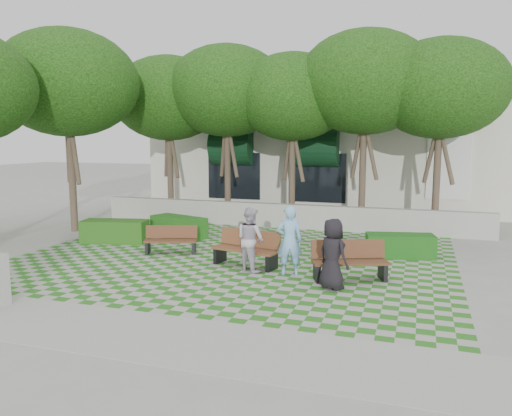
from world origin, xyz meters
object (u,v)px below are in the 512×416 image
(bench_west, at_px, (171,240))
(hedge_west, at_px, (115,231))
(hedge_midleft, at_px, (179,227))
(person_dark, at_px, (333,254))
(bench_east, at_px, (349,261))
(person_white, at_px, (250,239))
(bench_mid, at_px, (247,249))
(person_blue, at_px, (289,241))
(hedge_east, at_px, (400,246))

(bench_west, distance_m, hedge_west, 2.60)
(hedge_midleft, relative_size, person_dark, 1.25)
(bench_east, distance_m, hedge_midleft, 7.16)
(hedge_west, xyz_separation_m, person_dark, (7.63, -2.80, 0.44))
(bench_east, xyz_separation_m, person_white, (-2.53, 0.03, 0.37))
(bench_east, xyz_separation_m, bench_mid, (-2.79, 0.45, 0.00))
(bench_east, relative_size, bench_mid, 0.99)
(bench_east, xyz_separation_m, person_blue, (-1.48, -0.05, 0.42))
(hedge_west, xyz_separation_m, person_blue, (6.41, -1.99, 0.51))
(hedge_east, distance_m, hedge_midleft, 7.39)
(bench_east, height_order, person_blue, person_blue)
(bench_mid, bearing_deg, bench_east, 3.13)
(person_dark, bearing_deg, person_white, 12.24)
(hedge_midleft, distance_m, person_dark, 7.40)
(person_white, bearing_deg, bench_west, 9.51)
(bench_mid, bearing_deg, person_white, -46.31)
(bench_mid, bearing_deg, person_blue, -8.66)
(bench_mid, distance_m, bench_west, 2.72)
(bench_west, height_order, hedge_east, bench_west)
(person_white, bearing_deg, hedge_midleft, -10.85)
(person_blue, xyz_separation_m, person_dark, (1.21, -0.81, -0.07))
(bench_west, bearing_deg, person_dark, -40.21)
(bench_east, bearing_deg, person_dark, -129.15)
(hedge_east, xyz_separation_m, person_dark, (-1.32, -3.64, 0.48))
(person_blue, xyz_separation_m, person_white, (-1.05, 0.08, -0.05))
(bench_west, bearing_deg, hedge_midleft, 92.84)
(bench_west, xyz_separation_m, person_white, (2.89, -1.12, 0.44))
(bench_mid, distance_m, person_white, 0.62)
(hedge_west, bearing_deg, hedge_east, 5.33)
(person_white, bearing_deg, person_dark, -170.52)
(hedge_east, xyz_separation_m, person_blue, (-2.54, -2.83, 0.54))
(bench_east, distance_m, bench_mid, 2.83)
(hedge_west, distance_m, person_blue, 6.74)
(hedge_east, distance_m, person_white, 4.55)
(bench_east, height_order, hedge_west, bench_east)
(bench_west, relative_size, hedge_midleft, 0.80)
(bench_mid, height_order, person_blue, person_blue)
(hedge_midleft, relative_size, hedge_west, 0.97)
(person_white, bearing_deg, person_blue, -153.38)
(person_dark, xyz_separation_m, person_white, (-2.26, 0.88, 0.02))
(bench_mid, bearing_deg, bench_west, 177.44)
(hedge_midleft, relative_size, person_blue, 1.16)
(hedge_east, height_order, hedge_west, hedge_west)
(bench_west, relative_size, person_white, 0.98)
(bench_east, relative_size, hedge_west, 0.91)
(hedge_west, height_order, person_dark, person_dark)
(hedge_east, bearing_deg, person_blue, -131.91)
(bench_west, height_order, hedge_midleft, bench_west)
(hedge_east, xyz_separation_m, person_white, (-3.59, -2.75, 0.50))
(person_white, bearing_deg, bench_east, -149.81)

